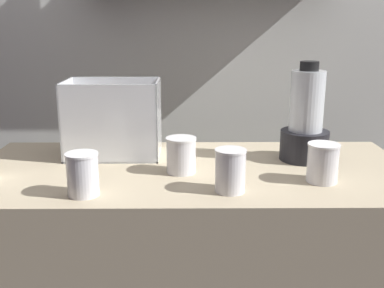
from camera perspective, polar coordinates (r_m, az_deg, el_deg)
The scene contains 7 objects.
back_wall_unit at distance 2.14m, azimuth -0.15°, elevation 12.81°, with size 2.60×0.24×2.50m.
carrot_display_bin at distance 1.59m, azimuth -9.67°, elevation 1.48°, with size 0.32×0.20×0.26m.
blender_pitcher at distance 1.55m, azimuth 14.09°, elevation 2.57°, with size 0.16×0.16×0.33m.
juice_cup_orange_left at distance 1.25m, azimuth -13.56°, elevation -3.94°, with size 0.09×0.09×0.12m.
juice_cup_orange_middle at distance 1.39m, azimuth -1.37°, elevation -1.68°, with size 0.09×0.09×0.11m.
juice_cup_mango_right at distance 1.24m, azimuth 4.83°, elevation -3.63°, with size 0.09×0.09×0.12m.
juice_cup_orange_far_right at distance 1.37m, azimuth 16.10°, elevation -2.54°, with size 0.09×0.09×0.11m.
Camera 1 is at (-0.01, -1.37, 1.35)m, focal length 42.41 mm.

